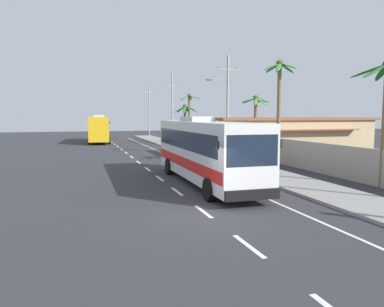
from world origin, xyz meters
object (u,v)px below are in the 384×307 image
object	(u,v)px
palm_second	(279,93)
pedestrian_near_kerb	(212,145)
coach_bus_far_lane	(99,128)
motorcycle_beside_bus	(190,153)
pedestrian_far_walk	(206,146)
utility_pole_far	(172,106)
roadside_building	(283,136)
palm_farthest	(185,117)
palm_nearest	(189,110)
utility_pole_distant	(149,109)
palm_third	(256,114)
coach_bus_foreground	(204,149)
utility_pole_mid	(227,103)

from	to	relation	value
palm_second	pedestrian_near_kerb	bearing A→B (deg)	101.31
coach_bus_far_lane	motorcycle_beside_bus	distance (m)	25.63
pedestrian_near_kerb	pedestrian_far_walk	size ratio (longest dim) A/B	0.97
utility_pole_far	pedestrian_far_walk	bearing A→B (deg)	-94.89
roadside_building	utility_pole_far	bearing A→B (deg)	107.40
pedestrian_far_walk	palm_farthest	xyz separation A→B (m)	(1.76, 13.13, 2.64)
coach_bus_far_lane	pedestrian_near_kerb	world-z (taller)	coach_bus_far_lane
pedestrian_far_walk	palm_farthest	size ratio (longest dim) A/B	0.32
palm_nearest	utility_pole_distant	bearing A→B (deg)	92.57
palm_third	pedestrian_near_kerb	bearing A→B (deg)	123.02
coach_bus_far_lane	pedestrian_far_walk	distance (m)	23.43
motorcycle_beside_bus	palm_second	bearing A→B (deg)	-44.61
pedestrian_near_kerb	palm_third	xyz separation A→B (m)	(2.55, -3.92, 2.95)
pedestrian_near_kerb	palm_second	xyz separation A→B (m)	(1.81, -9.03, 4.47)
palm_farthest	utility_pole_far	bearing A→B (deg)	90.86
utility_pole_distant	palm_farthest	bearing A→B (deg)	-90.42
pedestrian_far_walk	palm_second	distance (m)	9.75
coach_bus_foreground	utility_pole_mid	distance (m)	14.85
palm_second	palm_third	world-z (taller)	palm_second
coach_bus_foreground	pedestrian_near_kerb	xyz separation A→B (m)	(5.57, 13.77, -0.95)
utility_pole_distant	motorcycle_beside_bus	bearing A→B (deg)	-96.11
coach_bus_foreground	coach_bus_far_lane	size ratio (longest dim) A/B	1.00
utility_pole_mid	palm_nearest	bearing A→B (deg)	86.27
utility_pole_far	palm_third	size ratio (longest dim) A/B	1.77
utility_pole_mid	palm_third	size ratio (longest dim) A/B	1.68
coach_bus_foreground	palm_third	world-z (taller)	palm_third
coach_bus_foreground	palm_nearest	size ratio (longest dim) A/B	1.81
palm_nearest	palm_farthest	size ratio (longest dim) A/B	1.28
motorcycle_beside_bus	palm_nearest	size ratio (longest dim) A/B	0.29
palm_third	utility_pole_mid	bearing A→B (deg)	115.15
motorcycle_beside_bus	utility_pole_far	xyz separation A→B (m)	(4.22, 22.54, 4.46)
utility_pole_distant	palm_third	distance (m)	42.21
utility_pole_distant	palm_nearest	xyz separation A→B (m)	(1.06, -23.58, -0.58)
pedestrian_near_kerb	palm_nearest	world-z (taller)	palm_nearest
utility_pole_mid	palm_farthest	distance (m)	13.30
coach_bus_far_lane	pedestrian_near_kerb	bearing A→B (deg)	-66.07
palm_farthest	roadside_building	size ratio (longest dim) A/B	0.31
palm_nearest	palm_second	size ratio (longest dim) A/B	0.86
utility_pole_distant	pedestrian_near_kerb	bearing A→B (deg)	-91.60
utility_pole_distant	palm_third	world-z (taller)	utility_pole_distant
coach_bus_foreground	motorcycle_beside_bus	size ratio (longest dim) A/B	6.20
coach_bus_far_lane	utility_pole_distant	distance (m)	20.34
utility_pole_far	roadside_building	world-z (taller)	utility_pole_far
coach_bus_far_lane	palm_farthest	distance (m)	13.51
utility_pole_far	coach_bus_far_lane	bearing A→B (deg)	166.87
palm_third	coach_bus_far_lane	bearing A→B (deg)	115.46
utility_pole_distant	pedestrian_far_walk	bearing A→B (deg)	-92.86
utility_pole_distant	roadside_building	size ratio (longest dim) A/B	0.59
pedestrian_far_walk	palm_third	world-z (taller)	palm_third
coach_bus_far_lane	utility_pole_far	size ratio (longest dim) A/B	1.23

